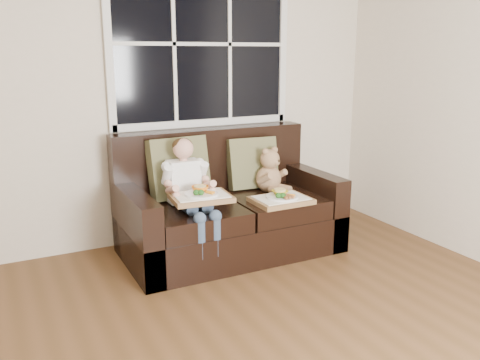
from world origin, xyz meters
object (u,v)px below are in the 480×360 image
loveseat (227,213)px  tray_right (281,199)px  child (188,184)px  tray_left (201,196)px  teddy_bear (270,173)px

loveseat → tray_right: loveseat is taller
child → tray_left: size_ratio=1.72×
tray_left → tray_right: (0.65, -0.05, -0.10)m
child → tray_left: (0.02, -0.19, -0.05)m
child → tray_right: bearing=-19.5°
loveseat → teddy_bear: 0.49m
teddy_bear → tray_left: (-0.74, -0.30, -0.03)m
child → teddy_bear: child is taller
loveseat → tray_left: loveseat is taller
loveseat → teddy_bear: bearing=-1.0°
child → tray_right: child is taller
loveseat → teddy_bear: size_ratio=4.41×
loveseat → child: 0.50m
child → loveseat: bearing=17.1°
teddy_bear → tray_right: bearing=-125.4°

